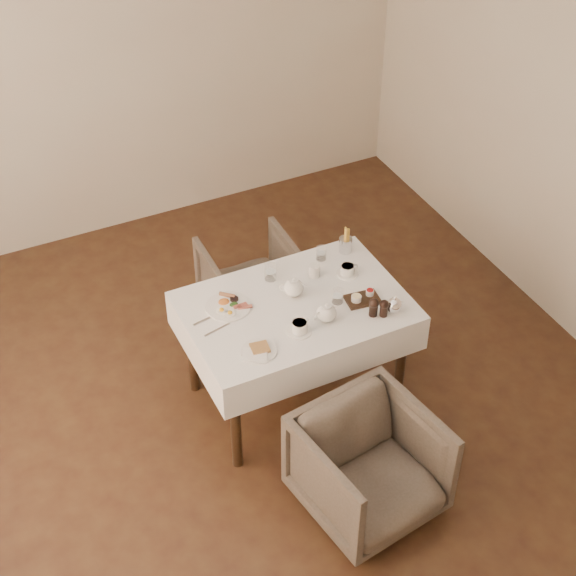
% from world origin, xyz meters
% --- Properties ---
extents(table, '(1.28, 0.88, 0.75)m').
position_xyz_m(table, '(0.31, 0.21, 0.64)').
color(table, black).
rests_on(table, ground).
extents(armchair_near, '(0.77, 0.79, 0.63)m').
position_xyz_m(armchair_near, '(0.30, -0.70, 0.32)').
color(armchair_near, '#494035').
rests_on(armchair_near, ground).
extents(armchair_far, '(0.62, 0.64, 0.57)m').
position_xyz_m(armchair_far, '(0.40, 1.07, 0.28)').
color(armchair_far, '#494035').
rests_on(armchair_far, ground).
extents(breakfast_plate, '(0.26, 0.26, 0.03)m').
position_xyz_m(breakfast_plate, '(-0.05, 0.37, 0.76)').
color(breakfast_plate, white).
rests_on(breakfast_plate, table).
extents(side_plate, '(0.21, 0.20, 0.02)m').
position_xyz_m(side_plate, '(-0.05, -0.06, 0.76)').
color(side_plate, white).
rests_on(side_plate, table).
extents(teapot_centre, '(0.20, 0.18, 0.13)m').
position_xyz_m(teapot_centre, '(0.34, 0.30, 0.82)').
color(teapot_centre, white).
rests_on(teapot_centre, table).
extents(teapot_front, '(0.17, 0.14, 0.13)m').
position_xyz_m(teapot_front, '(0.40, 0.01, 0.82)').
color(teapot_front, white).
rests_on(teapot_front, table).
extents(creamer, '(0.07, 0.07, 0.08)m').
position_xyz_m(creamer, '(0.53, 0.40, 0.80)').
color(creamer, white).
rests_on(creamer, table).
extents(teacup_near, '(0.14, 0.14, 0.07)m').
position_xyz_m(teacup_near, '(0.23, -0.01, 0.79)').
color(teacup_near, white).
rests_on(teacup_near, table).
extents(teacup_far, '(0.13, 0.13, 0.07)m').
position_xyz_m(teacup_far, '(0.71, 0.33, 0.78)').
color(teacup_far, white).
rests_on(teacup_far, table).
extents(glass_left, '(0.08, 0.08, 0.10)m').
position_xyz_m(glass_left, '(0.28, 0.49, 0.81)').
color(glass_left, silver).
rests_on(glass_left, table).
extents(glass_mid, '(0.08, 0.08, 0.09)m').
position_xyz_m(glass_mid, '(0.54, 0.13, 0.80)').
color(glass_mid, silver).
rests_on(glass_mid, table).
extents(glass_right, '(0.08, 0.08, 0.09)m').
position_xyz_m(glass_right, '(0.64, 0.53, 0.80)').
color(glass_right, silver).
rests_on(glass_right, table).
extents(condiment_board, '(0.21, 0.15, 0.05)m').
position_xyz_m(condiment_board, '(0.67, 0.07, 0.77)').
color(condiment_board, black).
rests_on(condiment_board, table).
extents(pepper_mill_left, '(0.07, 0.07, 0.12)m').
position_xyz_m(pepper_mill_left, '(0.66, -0.06, 0.81)').
color(pepper_mill_left, black).
rests_on(pepper_mill_left, table).
extents(pepper_mill_right, '(0.07, 0.07, 0.11)m').
position_xyz_m(pepper_mill_right, '(0.72, -0.09, 0.81)').
color(pepper_mill_right, black).
rests_on(pepper_mill_right, table).
extents(silver_pot, '(0.12, 0.10, 0.12)m').
position_xyz_m(silver_pot, '(0.78, -0.09, 0.81)').
color(silver_pot, white).
rests_on(silver_pot, table).
extents(fries_cup, '(0.08, 0.08, 0.17)m').
position_xyz_m(fries_cup, '(0.81, 0.54, 0.83)').
color(fries_cup, silver).
rests_on(fries_cup, table).
extents(cutlery_fork, '(0.21, 0.05, 0.00)m').
position_xyz_m(cutlery_fork, '(-0.19, 0.32, 0.76)').
color(cutlery_fork, silver).
rests_on(cutlery_fork, table).
extents(cutlery_knife, '(0.17, 0.05, 0.00)m').
position_xyz_m(cutlery_knife, '(-0.18, 0.21, 0.76)').
color(cutlery_knife, silver).
rests_on(cutlery_knife, table).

